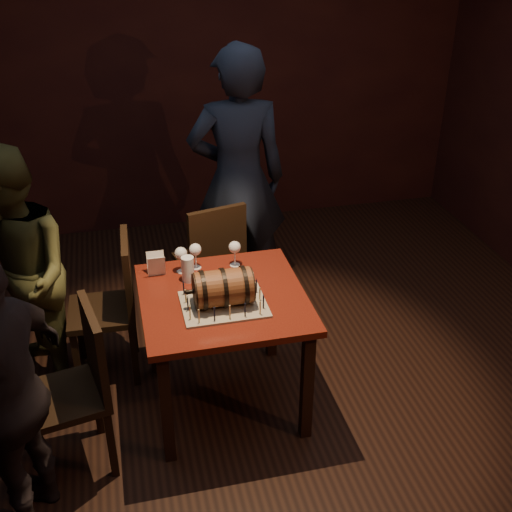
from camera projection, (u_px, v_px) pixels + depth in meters
name	position (u px, v px, depth m)	size (l,w,h in m)	color
room_shell	(242.00, 184.00, 3.21)	(5.04, 5.04, 2.80)	black
pub_table	(223.00, 312.00, 3.57)	(0.90, 0.90, 0.75)	#49120C
cake_board	(224.00, 304.00, 3.43)	(0.45, 0.35, 0.01)	gray
barrel_cake	(223.00, 288.00, 3.38)	(0.36, 0.21, 0.21)	brown
birthday_candles	(224.00, 297.00, 3.41)	(0.40, 0.30, 0.09)	#E8D38A
wine_glass_left	(181.00, 254.00, 3.68)	(0.07, 0.07, 0.16)	silver
wine_glass_mid	(195.00, 251.00, 3.72)	(0.07, 0.07, 0.16)	silver
wine_glass_right	(235.00, 248.00, 3.74)	(0.07, 0.07, 0.16)	silver
pint_of_ale	(188.00, 269.00, 3.62)	(0.07, 0.07, 0.15)	silver
menu_card	(156.00, 265.00, 3.68)	(0.10, 0.05, 0.13)	white
chair_back	(213.00, 258.00, 4.35)	(0.48, 0.48, 0.93)	black
chair_left_rear	(114.00, 300.00, 3.89)	(0.41, 0.41, 0.93)	black
chair_left_front	(79.00, 382.00, 3.23)	(0.47, 0.47, 0.93)	black
person_back	(238.00, 180.00, 4.46)	(0.69, 0.45, 1.88)	#181F30
person_left_rear	(18.00, 277.00, 3.65)	(0.74, 0.58, 1.53)	#404020
person_left_front	(6.00, 396.00, 2.81)	(0.88, 0.37, 1.50)	black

